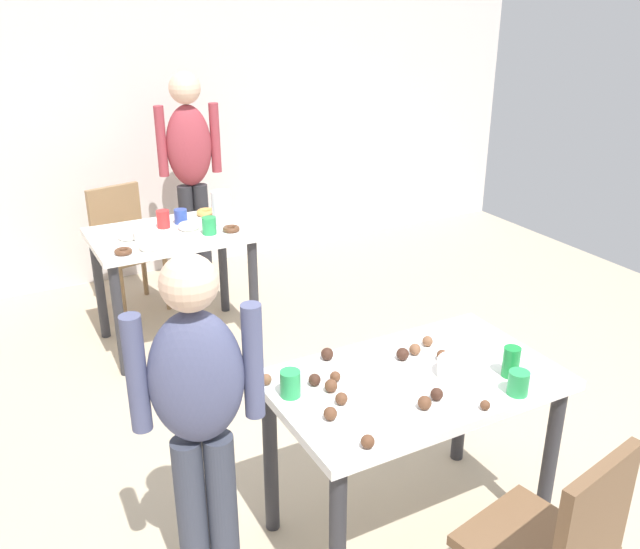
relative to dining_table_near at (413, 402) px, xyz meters
The scene contains 39 objects.
ground_plane 0.68m from the dining_table_near, 62.04° to the left, with size 6.40×6.40×0.00m, color tan.
wall_back 3.48m from the dining_table_near, 88.08° to the left, with size 6.40×0.10×2.60m, color silver.
dining_table_near is the anchor object (origin of this frame).
dining_table_far 2.15m from the dining_table_near, 98.70° to the left, with size 0.97×0.67×0.75m.
chair_near_table 0.73m from the dining_table_near, 85.40° to the right, with size 0.47×0.47×0.87m.
chair_far_table 2.85m from the dining_table_near, 99.57° to the left, with size 0.48×0.48×0.87m.
person_girl_near 0.86m from the dining_table_near, behind, with size 0.45×0.28×1.38m.
person_adult_far 2.87m from the dining_table_near, 88.80° to the left, with size 0.46×0.25×1.62m.
mixing_bowl 0.22m from the dining_table_near, 23.87° to the right, with size 0.17×0.17×0.06m, color white.
soda_can 0.41m from the dining_table_near, 26.95° to the right, with size 0.07×0.07×0.12m, color #198438.
fork_near 0.41m from the dining_table_near, 22.43° to the left, with size 0.17×0.02×0.01m, color silver.
cup_near_0 0.52m from the dining_table_near, 167.18° to the left, with size 0.08×0.08×0.10m, color green.
cup_near_1 0.41m from the dining_table_near, 46.58° to the right, with size 0.08×0.08×0.09m, color green.
cake_ball_0 0.37m from the dining_table_near, 169.39° to the left, with size 0.05×0.05×0.05m, color brown.
cake_ball_1 0.46m from the dining_table_near, 167.78° to the right, with size 0.05×0.05×0.05m, color brown.
cake_ball_2 0.34m from the dining_table_near, 73.52° to the right, with size 0.04×0.04×0.04m, color brown.
cake_ball_3 0.22m from the dining_table_near, 54.75° to the left, with size 0.05×0.05×0.05m, color brown.
cake_ball_4 0.26m from the dining_table_near, 116.93° to the right, with size 0.05×0.05×0.05m, color brown.
cake_ball_5 0.39m from the dining_table_near, 130.15° to the left, with size 0.05×0.05×0.05m, color #3D2319.
cake_ball_6 0.23m from the dining_table_near, 17.63° to the left, with size 0.04×0.04×0.04m, color brown.
cake_ball_7 0.34m from the dining_table_near, 157.74° to the left, with size 0.04×0.04×0.04m, color brown.
cake_ball_8 0.22m from the dining_table_near, 98.35° to the right, with size 0.05×0.05×0.05m, color #3D2319.
cake_ball_9 0.59m from the dining_table_near, 157.02° to the left, with size 0.04×0.04×0.04m, color brown.
cake_ball_10 0.51m from the dining_table_near, 143.97° to the right, with size 0.05×0.05×0.05m, color brown.
cake_ball_11 0.20m from the dining_table_near, 76.12° to the left, with size 0.05×0.05×0.05m, color #3D2319.
cake_ball_12 0.30m from the dining_table_near, 43.05° to the left, with size 0.04×0.04×0.04m, color brown.
cake_ball_13 0.37m from the dining_table_near, behind, with size 0.05×0.05×0.05m, color brown.
cake_ball_14 0.42m from the dining_table_near, 160.53° to the left, with size 0.05×0.05×0.05m, color #3D2319.
pitcher_far 2.12m from the dining_table_near, 89.74° to the left, with size 0.12×0.12×0.21m, color white.
cup_far_0 2.09m from the dining_table_near, 104.89° to the left, with size 0.07×0.07×0.11m, color white.
cup_far_1 2.25m from the dining_table_near, 98.73° to the left, with size 0.08×0.08×0.11m, color red.
cup_far_2 1.97m from the dining_table_near, 93.72° to the left, with size 0.09×0.09×0.11m, color green.
cup_far_3 2.26m from the dining_table_near, 95.55° to the left, with size 0.08×0.08×0.09m, color #3351B2.
donut_far_0 1.95m from the dining_table_near, 89.78° to the left, with size 0.11×0.11×0.03m, color brown.
donut_far_1 2.19m from the dining_table_near, 105.56° to the left, with size 0.12×0.12×0.04m, color white.
donut_far_2 2.13m from the dining_table_near, 95.67° to the left, with size 0.14×0.14×0.04m, color white.
donut_far_3 2.34m from the dining_table_near, 90.45° to the left, with size 0.13×0.13×0.04m, color gold.
donut_far_4 1.99m from the dining_table_near, 109.84° to the left, with size 0.10×0.10×0.03m, color brown.
donut_far_5 1.95m from the dining_table_near, 105.66° to the left, with size 0.12×0.12×0.04m, color white.
Camera 1 is at (-1.52, -2.04, 2.13)m, focal length 38.28 mm.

